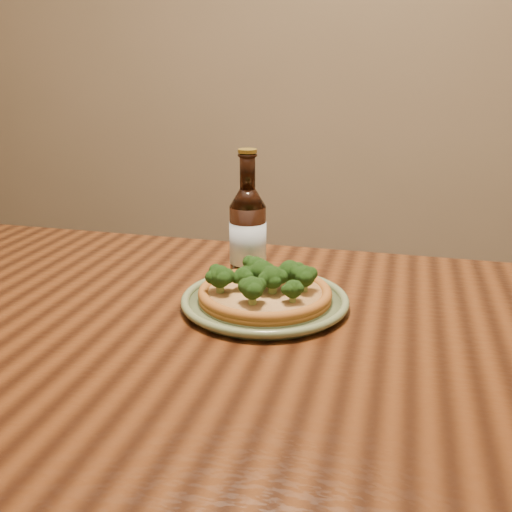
% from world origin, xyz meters
% --- Properties ---
extents(table, '(1.60, 0.90, 0.75)m').
position_xyz_m(table, '(0.00, 0.10, 0.66)').
color(table, '#49240F').
rests_on(table, ground).
extents(plate, '(0.28, 0.28, 0.02)m').
position_xyz_m(plate, '(0.16, 0.21, 0.76)').
color(plate, '#667651').
rests_on(plate, table).
extents(pizza, '(0.23, 0.23, 0.07)m').
position_xyz_m(pizza, '(0.16, 0.21, 0.78)').
color(pizza, '#9A5C22').
rests_on(pizza, plate).
extents(beer_bottle, '(0.07, 0.07, 0.25)m').
position_xyz_m(beer_bottle, '(0.10, 0.32, 0.84)').
color(beer_bottle, black).
rests_on(beer_bottle, table).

